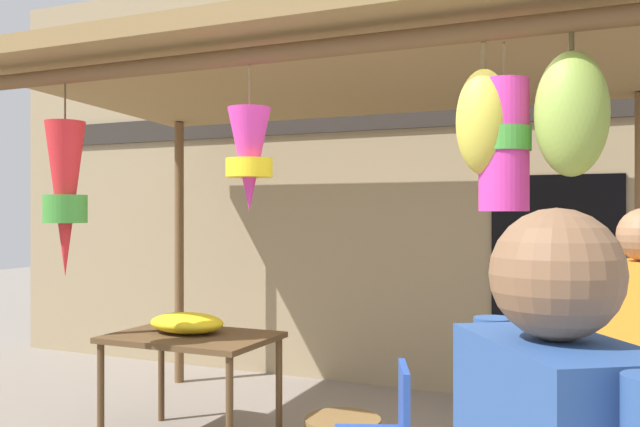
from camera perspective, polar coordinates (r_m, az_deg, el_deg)
The scene contains 4 objects.
shop_facade at distance 6.51m, azimuth 10.22°, elevation 3.72°, with size 10.25×0.29×4.17m.
market_stall_canopy at distance 4.74m, azimuth 0.39°, elevation 10.36°, with size 4.62×2.70×2.80m.
display_table at distance 5.07m, azimuth -10.76°, elevation -10.96°, with size 1.16×0.79×0.79m.
flower_heap_on_table at distance 5.11m, azimuth -11.09°, elevation -9.05°, with size 0.58×0.41×0.15m.
Camera 1 is at (1.55, -3.60, 1.67)m, focal length 37.96 mm.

